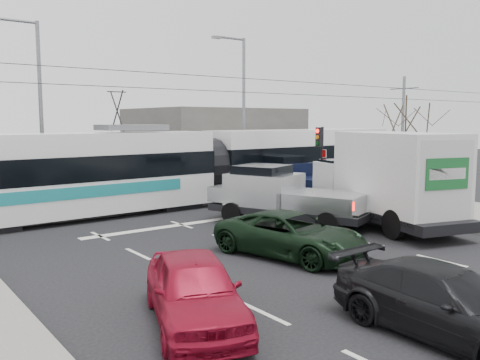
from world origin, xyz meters
TOP-DOWN VIEW (x-y plane):
  - ground at (0.00, 0.00)m, footprint 120.00×120.00m
  - sidewalk_right at (9.00, 0.00)m, footprint 6.00×60.00m
  - rails at (0.00, 10.00)m, footprint 60.00×1.60m
  - building_right at (12.00, 24.00)m, footprint 12.00×10.00m
  - bare_tree at (7.60, 2.50)m, footprint 2.40×2.40m
  - traffic_signal at (6.47, 6.50)m, footprint 0.44×0.44m
  - street_lamp_near at (7.31, 14.00)m, footprint 2.38×0.25m
  - street_lamp_far at (-4.19, 16.00)m, footprint 2.38×0.25m
  - catenary at (0.00, 10.00)m, footprint 60.00×0.20m
  - tram at (2.05, 9.91)m, footprint 25.88×3.38m
  - silver_pickup at (1.49, 3.81)m, footprint 4.25×6.63m
  - box_truck at (4.47, 1.03)m, footprint 4.40×7.62m
  - navy_pickup at (5.49, 7.24)m, footprint 2.23×5.50m
  - green_car at (-1.44, 0.01)m, footprint 3.19×5.12m
  - red_car at (-6.46, -2.59)m, footprint 3.07×4.48m
  - dark_car at (-3.02, -5.95)m, footprint 1.89×4.56m

SIDE VIEW (x-z plane):
  - ground at x=0.00m, z-range 0.00..0.00m
  - rails at x=0.00m, z-range 0.00..0.03m
  - sidewalk_right at x=9.00m, z-range 0.00..0.15m
  - dark_car at x=-3.02m, z-range 0.00..1.32m
  - green_car at x=-1.44m, z-range 0.00..1.32m
  - red_car at x=-6.46m, z-range 0.00..1.42m
  - navy_pickup at x=5.49m, z-range -0.02..2.28m
  - silver_pickup at x=1.49m, z-range -0.01..2.28m
  - box_truck at x=4.47m, z-range -0.02..3.59m
  - tram at x=2.05m, z-range -0.76..4.51m
  - building_right at x=12.00m, z-range 0.00..5.00m
  - traffic_signal at x=6.47m, z-range 0.94..4.54m
  - bare_tree at x=7.60m, z-range 1.29..6.29m
  - catenary at x=0.00m, z-range 0.38..7.38m
  - street_lamp_near at x=7.31m, z-range 0.61..9.61m
  - street_lamp_far at x=-4.19m, z-range 0.61..9.61m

